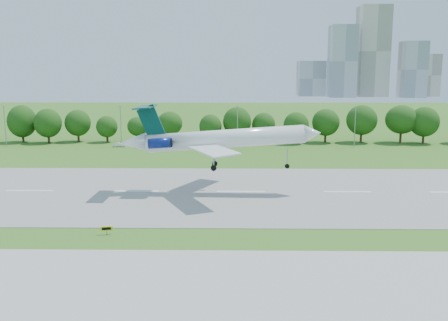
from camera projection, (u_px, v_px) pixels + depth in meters
The scene contains 10 objects.
ground at pixel (388, 235), 68.97m from camera, with size 600.00×600.00×0.00m, color #38671B.
runway at pixel (347, 192), 93.57m from camera, with size 400.00×45.00×0.08m, color gray.
taxiway at pixel (442, 291), 51.24m from camera, with size 400.00×23.00×0.08m, color #ADADA8.
tree_line at pixel (300, 123), 158.44m from camera, with size 288.40×8.40×10.40m.
light_poles at pixel (296, 126), 148.61m from camera, with size 175.90×0.25×12.19m.
skyline at pixel (368, 62), 446.59m from camera, with size 127.00×52.00×80.00m.
airliner at pixel (215, 139), 92.20m from camera, with size 37.18×27.10×12.07m.
taxi_sign_left at pixel (107, 229), 69.15m from camera, with size 1.65×0.50×1.16m.
service_vehicle_a at pixel (119, 145), 150.03m from camera, with size 1.30×3.73×1.23m, color white.
service_vehicle_b at pixel (141, 146), 147.14m from camera, with size 1.46×3.64×1.24m, color silver.
Camera 1 is at (-21.75, -66.42, 22.31)m, focal length 40.00 mm.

